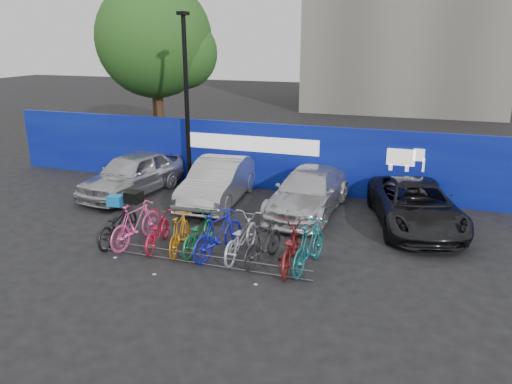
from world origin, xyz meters
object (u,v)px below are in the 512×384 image
at_px(bike_1, 136,224).
at_px(bike_8, 289,247).
at_px(bike_7, 263,243).
at_px(car_0, 132,174).
at_px(bike_5, 218,234).
at_px(car_3, 415,205).
at_px(bike_2, 157,231).
at_px(bike_3, 179,233).
at_px(bike_6, 241,237).
at_px(bike_rack, 200,259).
at_px(bike_0, 117,224).
at_px(car_2, 308,192).
at_px(lamppost, 186,97).
at_px(car_1, 218,181).
at_px(tree, 159,42).
at_px(bike_4, 198,233).
at_px(bike_9, 309,246).

bearing_deg(bike_1, bike_8, -171.97).
distance_m(bike_7, bike_8, 0.67).
relative_size(car_0, bike_5, 2.19).
bearing_deg(car_3, car_0, 164.36).
distance_m(bike_2, bike_8, 3.58).
xyz_separation_m(bike_1, bike_5, (2.34, 0.06, 0.00)).
height_order(bike_5, bike_8, bike_5).
bearing_deg(bike_3, bike_6, 177.17).
distance_m(bike_rack, car_3, 6.52).
xyz_separation_m(bike_3, bike_8, (2.90, 0.01, 0.02)).
bearing_deg(bike_2, bike_1, -8.09).
distance_m(bike_2, bike_3, 0.68).
relative_size(bike_rack, bike_0, 2.85).
relative_size(car_2, bike_8, 2.30).
distance_m(bike_2, bike_6, 2.28).
height_order(lamppost, car_1, lamppost).
bearing_deg(bike_2, tree, -72.69).
relative_size(tree, bike_1, 3.95).
xyz_separation_m(bike_rack, bike_5, (0.22, 0.66, 0.43)).
bearing_deg(bike_1, bike_0, 6.78).
height_order(bike_0, bike_4, bike_0).
distance_m(bike_0, bike_9, 5.23).
bearing_deg(bike_2, bike_3, 166.08).
height_order(bike_7, bike_8, bike_7).
xyz_separation_m(bike_rack, car_1, (-1.47, 4.63, 0.56)).
relative_size(tree, car_3, 1.66).
bearing_deg(bike_0, car_2, -140.68).
distance_m(car_1, bike_7, 4.92).
height_order(tree, bike_1, tree).
distance_m(car_2, car_3, 3.23).
distance_m(bike_3, bike_7, 2.23).
height_order(bike_0, bike_6, bike_6).
relative_size(car_1, bike_6, 2.19).
bearing_deg(bike_rack, car_3, 42.38).
distance_m(car_2, bike_2, 5.08).
bearing_deg(lamppost, bike_3, -66.38).
relative_size(car_0, bike_9, 2.19).
xyz_separation_m(lamppost, bike_5, (3.42, -5.34, -2.67)).
height_order(bike_rack, car_0, car_0).
xyz_separation_m(bike_1, bike_7, (3.52, 0.04, -0.07)).
bearing_deg(bike_5, car_3, -126.36).
distance_m(bike_4, bike_9, 2.95).
xyz_separation_m(car_2, car_3, (3.22, -0.26, -0.01)).
bearing_deg(bike_5, bike_7, -166.28).
height_order(car_2, bike_7, car_2).
height_order(lamppost, bike_5, lamppost).
distance_m(bike_4, bike_7, 1.81).
xyz_separation_m(bike_5, bike_6, (0.55, 0.13, -0.07)).
height_order(car_3, bike_9, car_3).
xyz_separation_m(tree, bike_8, (8.85, -10.06, -4.55)).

